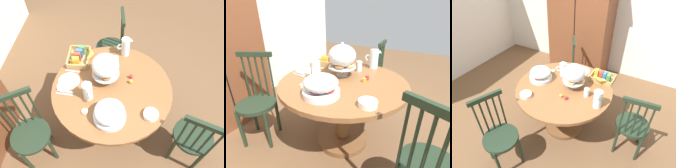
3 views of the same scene
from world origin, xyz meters
TOP-DOWN VIEW (x-y plane):
  - ground_plane at (0.00, 0.00)m, footprint 10.00×10.00m
  - wall_back at (0.00, 1.83)m, footprint 4.80×0.06m
  - wooden_armoire at (-0.38, 1.50)m, footprint 1.18×0.60m
  - dining_table at (0.10, -0.00)m, footprint 1.23×1.23m
  - windsor_chair_near_window at (-0.28, -0.84)m, footprint 0.43×0.44m
  - windsor_chair_by_cabinet at (1.01, 0.05)m, footprint 0.40×0.40m
  - windsor_chair_facing_door at (-0.33, 0.81)m, footprint 0.45×0.45m
  - pastry_stand_with_dome at (0.20, 0.07)m, footprint 0.28×0.28m
  - fruit_platter_covered at (-0.26, -0.00)m, footprint 0.30×0.30m
  - orange_juice_pitcher at (-0.04, 0.22)m, footprint 0.17×0.10m
  - milk_pitcher at (0.59, -0.12)m, footprint 0.10×0.18m
  - cereal_basket at (0.47, 0.38)m, footprint 0.32×0.30m
  - china_plate_large at (0.15, 0.45)m, footprint 0.22×0.22m
  - china_plate_small at (0.06, 0.48)m, footprint 0.15×0.15m
  - cereal_bowl at (-0.22, -0.38)m, footprint 0.14×0.14m
  - drinking_glass at (0.41, -0.02)m, footprint 0.06×0.06m
  - butter_dish at (-0.21, 0.24)m, footprint 0.06×0.06m
  - jam_jar_strawberry at (0.23, -0.19)m, footprint 0.04×0.04m
  - jam_jar_apricot at (0.16, -0.19)m, footprint 0.04×0.04m
  - table_knife at (0.01, 0.47)m, footprint 0.03×0.17m
  - dinner_fork at (-0.02, 0.47)m, footprint 0.03×0.17m
  - soup_spoon at (0.29, 0.43)m, footprint 0.03×0.17m

SIDE VIEW (x-z plane):
  - ground_plane at x=0.00m, z-range 0.00..0.00m
  - windsor_chair_near_window at x=-0.28m, z-range -0.03..0.94m
  - windsor_chair_by_cabinet at x=1.01m, z-range -0.03..0.94m
  - windsor_chair_facing_door at x=-0.33m, z-range -0.03..0.94m
  - dining_table at x=0.10m, z-range 0.16..0.90m
  - table_knife at x=0.01m, z-range 0.74..0.75m
  - dinner_fork at x=-0.02m, z-range 0.74..0.75m
  - soup_spoon at x=0.29m, z-range 0.74..0.75m
  - china_plate_large at x=0.15m, z-range 0.74..0.75m
  - butter_dish at x=-0.21m, z-range 0.74..0.76m
  - china_plate_small at x=0.06m, z-range 0.75..0.76m
  - jam_jar_strawberry at x=0.23m, z-range 0.74..0.78m
  - jam_jar_apricot at x=0.16m, z-range 0.74..0.78m
  - cereal_bowl at x=-0.22m, z-range 0.74..0.78m
  - cereal_basket at x=0.47m, z-range 0.73..0.85m
  - drinking_glass at x=0.41m, z-range 0.74..0.85m
  - fruit_platter_covered at x=-0.26m, z-range 0.74..0.92m
  - orange_juice_pitcher at x=-0.04m, z-range 0.73..0.92m
  - milk_pitcher at x=0.59m, z-range 0.73..0.95m
  - pastry_stand_with_dome at x=0.20m, z-range 0.77..1.11m
  - wooden_armoire at x=-0.38m, z-range 0.00..1.96m
  - wall_back at x=0.00m, z-range 0.00..2.60m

